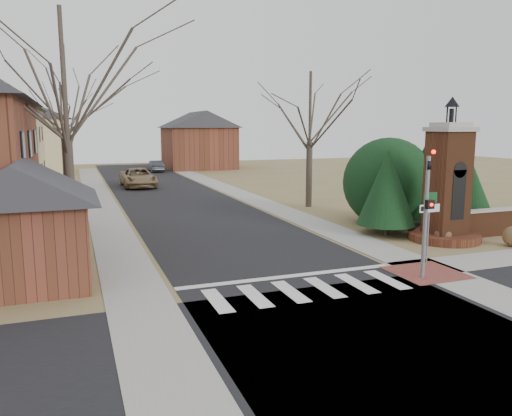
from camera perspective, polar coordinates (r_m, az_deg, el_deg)
name	(u,v)px	position (r m, az deg, el deg)	size (l,w,h in m)	color
ground	(319,298)	(15.60, 7.21, -10.14)	(120.00, 120.00, 0.00)	olive
main_street	(177,200)	(36.06, -9.05, 0.96)	(8.00, 70.00, 0.01)	black
cross_street	(374,336)	(13.20, 13.38, -14.02)	(120.00, 8.00, 0.01)	black
crosswalk_zone	(307,289)	(16.27, 5.90, -9.25)	(8.00, 2.20, 0.02)	silver
stop_bar	(288,276)	(17.57, 3.73, -7.81)	(8.00, 0.35, 0.02)	silver
sidewalk_right_main	(245,196)	(37.40, -1.21, 1.37)	(2.00, 60.00, 0.02)	gray
sidewalk_left	(101,203)	(35.44, -17.32, 0.51)	(2.00, 60.00, 0.02)	gray
curb_apron	(426,273)	(18.95, 18.88, -7.01)	(2.40, 2.40, 0.02)	brown
traffic_signal_pole	(427,204)	(17.78, 18.93, 0.43)	(0.28, 0.41, 4.50)	slate
sign_post	(429,214)	(19.76, 19.17, -0.60)	(0.90, 0.07, 2.75)	slate
brick_gate_monument	(447,194)	(24.19, 20.96, 1.55)	(3.20, 3.20, 6.47)	brown
garage_left	(21,218)	(17.84, -25.27, -1.07)	(4.80, 4.80, 4.29)	brown
house_distant_left	(21,135)	(61.25, -25.27, 7.57)	(10.80, 8.80, 8.53)	beige
house_distant_right	(198,139)	(62.82, -6.60, 7.86)	(8.80, 8.80, 7.30)	brown
evergreen_near	(387,187)	(24.63, 14.75, 2.30)	(2.80, 2.80, 4.10)	#473D33
evergreen_mid	(427,176)	(27.54, 19.00, 3.44)	(3.40, 3.40, 4.70)	#473D33
evergreen_far	(471,190)	(28.18, 23.36, 1.87)	(2.40, 2.40, 3.30)	#473D33
evergreen_mass	(388,179)	(27.68, 14.87, 3.25)	(4.80, 4.80, 4.80)	black
bare_tree_0	(63,63)	(22.17, -21.24, 15.23)	(8.05, 8.05, 11.15)	#473D33
bare_tree_1	(65,81)	(35.14, -20.98, 13.38)	(8.40, 8.40, 11.64)	#473D33
bare_tree_2	(61,105)	(48.07, -21.37, 10.89)	(7.35, 7.35, 10.19)	#473D33
bare_tree_3	(310,102)	(32.42, 6.23, 11.94)	(7.00, 7.00, 9.70)	#473D33
pickup_truck	(138,178)	(44.24, -13.32, 3.40)	(2.68, 5.81, 1.61)	olive
distant_car	(156,166)	(58.72, -11.40, 4.72)	(1.39, 3.98, 1.31)	#35393D
dry_shrub_left	(443,234)	(23.92, 20.61, -2.82)	(0.79, 0.79, 0.79)	brown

